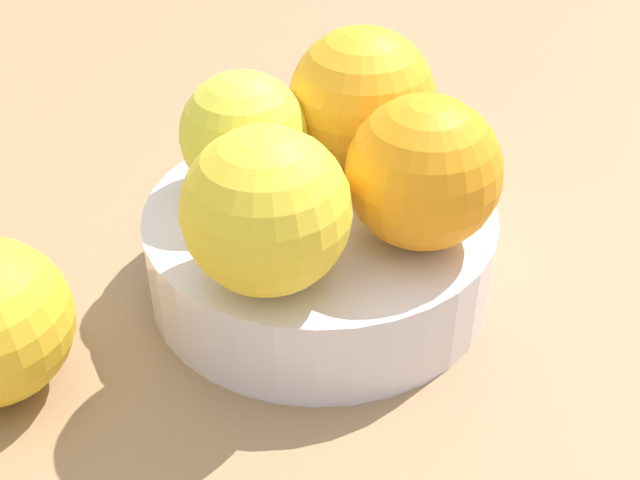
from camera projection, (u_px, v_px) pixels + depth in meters
The scene contains 6 objects.
ground_plane at pixel (320, 296), 49.42cm from camera, with size 110.00×110.00×2.00cm, color #997551.
fruit_bowl at pixel (320, 249), 47.40cm from camera, with size 19.26×19.26×5.07cm.
orange_in_bowl_0 at pixel (266, 211), 38.67cm from camera, with size 7.99×7.99×7.99cm, color yellow.
orange_in_bowl_1 at pixel (244, 135), 45.40cm from camera, with size 6.97×6.97×6.97cm, color yellow.
orange_in_bowl_2 at pixel (424, 173), 41.52cm from camera, with size 7.80×7.80×7.80cm, color orange.
orange_in_bowl_3 at pixel (362, 100), 47.22cm from camera, with size 8.29×8.29×8.29cm, color #F9A823.
Camera 1 is at (-30.93, -21.82, 30.94)cm, focal length 47.47 mm.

